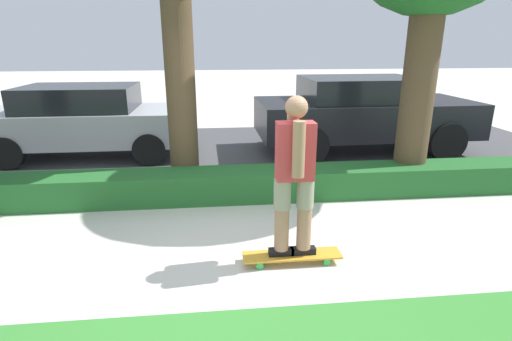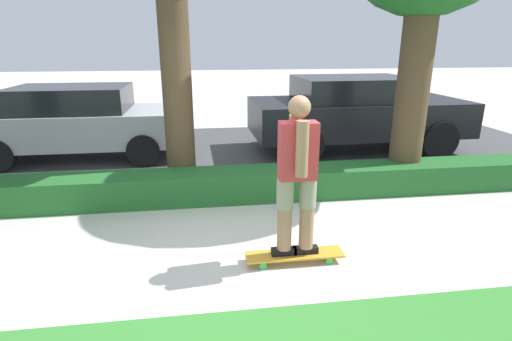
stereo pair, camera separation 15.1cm
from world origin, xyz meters
name	(u,v)px [view 2 (the right image)]	position (x,y,z in m)	size (l,w,h in m)	color
ground_plane	(246,252)	(0.00, 0.00, 0.00)	(60.00, 60.00, 0.00)	beige
street_asphalt	(223,152)	(0.00, 4.20, 0.00)	(14.59, 5.00, 0.01)	#474749
hedge_row	(234,185)	(0.00, 1.60, 0.21)	(14.59, 0.60, 0.43)	#236028
skateboard	(294,255)	(0.48, -0.27, 0.08)	(1.03, 0.24, 0.10)	gold
skater_person	(297,174)	(0.48, -0.27, 0.97)	(0.49, 0.42, 1.64)	black
parked_car_front	(79,121)	(-2.79, 4.23, 0.74)	(4.06, 1.77, 1.40)	#B7B7BC
parked_car_middle	(356,111)	(2.79, 4.06, 0.82)	(4.43, 2.00, 1.53)	black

